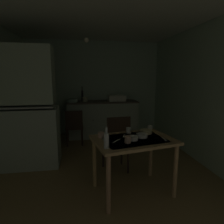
{
  "coord_description": "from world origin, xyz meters",
  "views": [
    {
      "loc": [
        -0.39,
        -3.3,
        1.59
      ],
      "look_at": [
        0.16,
        0.04,
        0.96
      ],
      "focal_mm": 31.6,
      "sensor_mm": 36.0,
      "label": 1
    }
  ],
  "objects": [
    {
      "name": "wall_right",
      "position": [
        1.81,
        0.0,
        1.25
      ],
      "size": [
        0.1,
        4.31,
        2.49
      ],
      "primitive_type": "cube",
      "color": "#B0CEB6",
      "rests_on": "ground"
    },
    {
      "name": "pendant_bulb",
      "position": [
        -0.26,
        0.03,
        2.15
      ],
      "size": [
        0.08,
        0.08,
        0.08
      ],
      "primitive_type": "sphere",
      "color": "#F9EFCC"
    },
    {
      "name": "dining_table",
      "position": [
        0.3,
        -0.87,
        0.65
      ],
      "size": [
        1.16,
        0.91,
        0.76
      ],
      "color": "#A58357",
      "rests_on": "ground"
    },
    {
      "name": "teacup_cream",
      "position": [
        0.29,
        -0.6,
        0.81
      ],
      "size": [
        0.07,
        0.07,
        0.08
      ],
      "primitive_type": "cylinder",
      "color": "white",
      "rests_on": "dining_table"
    },
    {
      "name": "hutch_cabinet",
      "position": [
        -1.27,
        0.24,
        0.97
      ],
      "size": [
        0.96,
        0.57,
        2.08
      ],
      "color": "#A9BAAC",
      "rests_on": "ground"
    },
    {
      "name": "ground_plane",
      "position": [
        0.0,
        0.0,
        0.0
      ],
      "size": [
        5.21,
        5.21,
        0.0
      ],
      "primitive_type": "plane",
      "color": "olive"
    },
    {
      "name": "serving_spoon",
      "position": [
        0.69,
        -0.96,
        0.77
      ],
      "size": [
        0.03,
        0.14,
        0.0
      ],
      "primitive_type": "cube",
      "rotation": [
        0.0,
        0.0,
        1.53
      ],
      "color": "beige",
      "rests_on": "dining_table"
    },
    {
      "name": "mug_tall",
      "position": [
        0.18,
        -1.02,
        0.81
      ],
      "size": [
        0.08,
        0.08,
        0.09
      ],
      "primitive_type": "cylinder",
      "color": "tan",
      "rests_on": "dining_table"
    },
    {
      "name": "glass_bottle",
      "position": [
        -0.11,
        -1.16,
        0.86
      ],
      "size": [
        0.06,
        0.06,
        0.25
      ],
      "color": "#B7BCC1",
      "rests_on": "dining_table"
    },
    {
      "name": "table_knife",
      "position": [
        0.06,
        -0.93,
        0.77
      ],
      "size": [
        0.13,
        0.15,
        0.0
      ],
      "primitive_type": "cube",
      "rotation": [
        0.0,
        0.0,
        0.84
      ],
      "color": "silver",
      "rests_on": "dining_table"
    },
    {
      "name": "chair_far_side",
      "position": [
        0.18,
        -0.28,
        0.5
      ],
      "size": [
        0.44,
        0.44,
        0.96
      ],
      "color": "#2F201A",
      "rests_on": "ground"
    },
    {
      "name": "teaspoon_near_bowl",
      "position": [
        0.2,
        -0.72,
        0.77
      ],
      "size": [
        0.08,
        0.15,
        0.0
      ],
      "primitive_type": "cube",
      "rotation": [
        0.0,
        0.0,
        4.31
      ],
      "color": "beige",
      "rests_on": "dining_table"
    },
    {
      "name": "chair_by_counter",
      "position": [
        -0.54,
        1.18,
        0.44
      ],
      "size": [
        0.4,
        0.4,
        0.82
      ],
      "color": "#341F16",
      "rests_on": "ground"
    },
    {
      "name": "mug_dark",
      "position": [
        -0.12,
        -0.74,
        0.8
      ],
      "size": [
        0.09,
        0.09,
        0.07
      ],
      "primitive_type": "cylinder",
      "color": "tan",
      "rests_on": "dining_table"
    },
    {
      "name": "ceiling_slab",
      "position": [
        0.0,
        0.0,
        2.54
      ],
      "size": [
        3.63,
        4.31,
        0.1
      ],
      "primitive_type": "cube",
      "color": "silver"
    },
    {
      "name": "sauce_dish",
      "position": [
        0.54,
        -0.66,
        0.79
      ],
      "size": [
        0.17,
        0.17,
        0.05
      ],
      "primitive_type": "cylinder",
      "color": "beige",
      "rests_on": "dining_table"
    },
    {
      "name": "wall_back",
      "position": [
        0.0,
        2.15,
        1.25
      ],
      "size": [
        3.63,
        0.1,
        2.49
      ],
      "primitive_type": "cube",
      "color": "#ADCBB7",
      "rests_on": "ground"
    },
    {
      "name": "hand_pump",
      "position": [
        -0.33,
        1.83,
        1.1
      ],
      "size": [
        0.05,
        0.27,
        0.39
      ],
      "color": "#232328",
      "rests_on": "counter_cabinet"
    },
    {
      "name": "stoneware_crock",
      "position": [
        -0.26,
        1.81,
        0.99
      ],
      "size": [
        0.14,
        0.14,
        0.11
      ],
      "primitive_type": "cylinder",
      "color": "beige",
      "rests_on": "counter_cabinet"
    },
    {
      "name": "counter_cabinet",
      "position": [
        0.18,
        1.78,
        0.47
      ],
      "size": [
        1.82,
        0.64,
        0.93
      ],
      "color": "#A9BAAC",
      "rests_on": "ground"
    },
    {
      "name": "sink_basin",
      "position": [
        0.57,
        1.78,
        1.01
      ],
      "size": [
        0.44,
        0.34,
        0.15
      ],
      "color": "white",
      "rests_on": "counter_cabinet"
    },
    {
      "name": "mixing_bowl_counter",
      "position": [
        -0.58,
        1.73,
        0.97
      ],
      "size": [
        0.26,
        0.26,
        0.08
      ],
      "primitive_type": "cylinder",
      "color": "#ADD1C1",
      "rests_on": "counter_cabinet"
    },
    {
      "name": "teacup_mint",
      "position": [
        0.65,
        -0.52,
        0.8
      ],
      "size": [
        0.07,
        0.07,
        0.08
      ],
      "primitive_type": "cylinder",
      "color": "white",
      "rests_on": "dining_table"
    },
    {
      "name": "soup_bowl_small",
      "position": [
        0.43,
        -0.83,
        0.79
      ],
      "size": [
        0.15,
        0.15,
        0.05
      ],
      "primitive_type": "cylinder",
      "color": "white",
      "rests_on": "dining_table"
    },
    {
      "name": "teaspoon_by_cup",
      "position": [
        -0.09,
        -0.88,
        0.77
      ],
      "size": [
        0.06,
        0.13,
        0.0
      ],
      "primitive_type": "cube",
      "rotation": [
        0.0,
        0.0,
        1.86
      ],
      "color": "beige",
      "rests_on": "dining_table"
    },
    {
      "name": "serving_bowl_wide",
      "position": [
        0.27,
        -0.91,
        0.79
      ],
      "size": [
        0.15,
        0.15,
        0.05
      ],
      "primitive_type": "cylinder",
      "color": "white",
      "rests_on": "dining_table"
    }
  ]
}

